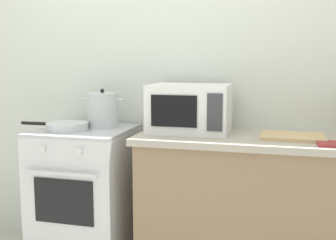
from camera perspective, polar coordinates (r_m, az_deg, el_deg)
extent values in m
cube|color=silver|center=(2.92, 3.29, 5.81)|extent=(4.40, 0.10, 2.50)
cube|color=#8C7051|center=(2.68, 14.56, -12.43)|extent=(1.64, 0.56, 0.88)
cube|color=#ADA393|center=(2.55, 14.93, -2.71)|extent=(1.70, 0.60, 0.04)
cube|color=silver|center=(2.93, -11.13, -10.30)|extent=(0.60, 0.60, 0.90)
cube|color=#B7B7BC|center=(2.82, -11.39, -1.39)|extent=(0.60, 0.60, 0.02)
cube|color=black|center=(2.65, -14.09, -10.78)|extent=(0.39, 0.01, 0.28)
cylinder|color=silver|center=(2.58, -14.51, -7.17)|extent=(0.48, 0.02, 0.02)
cylinder|color=silver|center=(2.62, -16.72, -3.85)|extent=(0.04, 0.02, 0.04)
cylinder|color=silver|center=(2.50, -12.02, -4.23)|extent=(0.04, 0.02, 0.04)
cylinder|color=silver|center=(2.85, -8.92, 1.23)|extent=(0.21, 0.21, 0.22)
cylinder|color=silver|center=(2.83, -8.97, 3.57)|extent=(0.21, 0.21, 0.01)
sphere|color=black|center=(2.83, -8.98, 3.97)|extent=(0.03, 0.03, 0.03)
cylinder|color=silver|center=(2.89, -11.19, 2.82)|extent=(0.05, 0.01, 0.01)
cylinder|color=silver|center=(2.79, -6.64, 2.74)|extent=(0.05, 0.01, 0.01)
cylinder|color=silver|center=(2.78, -13.59, -0.85)|extent=(0.27, 0.27, 0.05)
cylinder|color=black|center=(2.90, -17.70, -0.45)|extent=(0.20, 0.02, 0.02)
cube|color=white|center=(2.64, 3.02, 1.64)|extent=(0.50, 0.36, 0.30)
cube|color=black|center=(2.48, 0.79, 1.22)|extent=(0.28, 0.01, 0.19)
cube|color=#38383D|center=(2.43, 6.40, 1.03)|extent=(0.09, 0.01, 0.22)
cube|color=tan|center=(2.53, 16.64, -2.19)|extent=(0.36, 0.26, 0.02)
cube|color=#993333|center=(2.39, 21.84, -3.08)|extent=(0.18, 0.14, 0.02)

